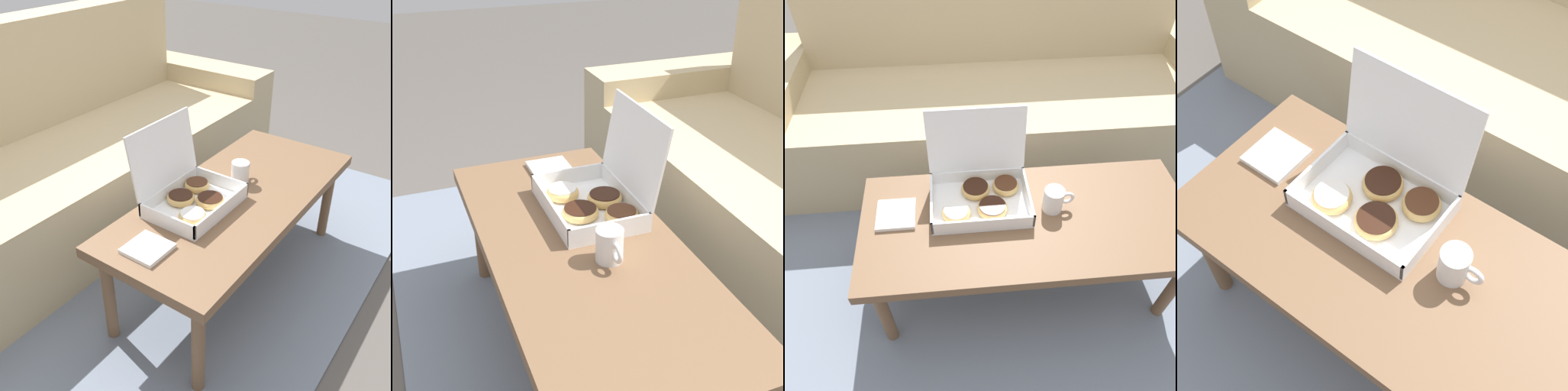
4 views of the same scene
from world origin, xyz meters
TOP-DOWN VIEW (x-y plane):
  - ground_plane at (0.00, 0.00)m, footprint 12.00×12.00m
  - area_rug at (0.00, 0.30)m, footprint 2.52×1.85m
  - coffee_table at (0.00, -0.11)m, footprint 1.17×0.51m
  - pastry_box at (-0.16, -0.00)m, footprint 0.35×0.29m
  - coffee_mug at (0.09, -0.07)m, footprint 0.11×0.07m
  - napkin_stack at (-0.46, -0.06)m, footprint 0.13×0.13m

SIDE VIEW (x-z plane):
  - ground_plane at x=0.00m, z-range 0.00..0.00m
  - area_rug at x=0.00m, z-range 0.00..0.01m
  - coffee_table at x=0.00m, z-range 0.17..0.59m
  - napkin_stack at x=-0.46m, z-range 0.43..0.44m
  - coffee_mug at x=0.09m, z-range 0.43..0.52m
  - pastry_box at x=-0.16m, z-range 0.33..0.63m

